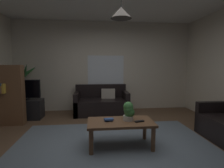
# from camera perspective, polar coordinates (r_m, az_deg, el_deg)

# --- Properties ---
(floor) EXTENTS (5.38, 5.11, 0.02)m
(floor) POSITION_cam_1_polar(r_m,az_deg,el_deg) (3.18, 0.59, -19.95)
(floor) COLOR brown
(floor) RESTS_ON ground
(rug) EXTENTS (3.50, 2.81, 0.01)m
(rug) POSITION_cam_1_polar(r_m,az_deg,el_deg) (3.00, 1.06, -21.38)
(rug) COLOR slate
(rug) RESTS_ON ground
(wall_back) EXTENTS (5.50, 0.06, 2.72)m
(wall_back) POSITION_cam_1_polar(r_m,az_deg,el_deg) (5.44, -2.50, 5.80)
(wall_back) COLOR beige
(wall_back) RESTS_ON ground
(window_pane) EXTENTS (1.11, 0.01, 1.17)m
(window_pane) POSITION_cam_1_polar(r_m,az_deg,el_deg) (5.41, -2.04, 3.14)
(window_pane) COLOR white
(couch_under_window) EXTENTS (1.51, 0.81, 0.82)m
(couch_under_window) POSITION_cam_1_polar(r_m,az_deg,el_deg) (5.06, -3.44, -6.60)
(couch_under_window) COLOR black
(couch_under_window) RESTS_ON ground
(coffee_table) EXTENTS (1.12, 0.60, 0.44)m
(coffee_table) POSITION_cam_1_polar(r_m,az_deg,el_deg) (3.05, 2.80, -13.33)
(coffee_table) COLOR brown
(coffee_table) RESTS_ON ground
(book_on_table_0) EXTENTS (0.14, 0.11, 0.02)m
(book_on_table_0) POSITION_cam_1_polar(r_m,az_deg,el_deg) (3.02, -0.94, -11.88)
(book_on_table_0) COLOR black
(book_on_table_0) RESTS_ON coffee_table
(book_on_table_1) EXTENTS (0.17, 0.12, 0.03)m
(book_on_table_1) POSITION_cam_1_polar(r_m,az_deg,el_deg) (3.01, -1.08, -11.50)
(book_on_table_1) COLOR #2D4C8C
(book_on_table_1) RESTS_ON coffee_table
(remote_on_table_0) EXTENTS (0.17, 0.08, 0.02)m
(remote_on_table_0) POSITION_cam_1_polar(r_m,az_deg,el_deg) (3.01, 8.99, -11.98)
(remote_on_table_0) COLOR black
(remote_on_table_0) RESTS_ON coffee_table
(potted_plant_on_table) EXTENTS (0.20, 0.18, 0.33)m
(potted_plant_on_table) POSITION_cam_1_polar(r_m,az_deg,el_deg) (3.03, 5.50, -8.76)
(potted_plant_on_table) COLOR beige
(potted_plant_on_table) RESTS_ON coffee_table
(tv_stand) EXTENTS (0.90, 0.44, 0.50)m
(tv_stand) POSITION_cam_1_polar(r_m,az_deg,el_deg) (5.12, -26.74, -7.41)
(tv_stand) COLOR black
(tv_stand) RESTS_ON ground
(tv) EXTENTS (0.84, 0.16, 0.52)m
(tv) POSITION_cam_1_polar(r_m,az_deg,el_deg) (5.01, -27.11, -1.67)
(tv) COLOR black
(tv) RESTS_ON tv_stand
(potted_palm_corner) EXTENTS (0.78, 0.90, 1.49)m
(potted_palm_corner) POSITION_cam_1_polar(r_m,az_deg,el_deg) (5.50, -27.03, -1.75)
(potted_palm_corner) COLOR beige
(potted_palm_corner) RESTS_ON ground
(bookshelf_corner) EXTENTS (0.70, 0.31, 1.40)m
(bookshelf_corner) POSITION_cam_1_polar(r_m,az_deg,el_deg) (4.69, -31.11, -3.12)
(bookshelf_corner) COLOR brown
(bookshelf_corner) RESTS_ON ground
(pendant_lamp) EXTENTS (0.34, 0.34, 0.58)m
(pendant_lamp) POSITION_cam_1_polar(r_m,az_deg,el_deg) (3.00, 3.00, 22.32)
(pendant_lamp) COLOR black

